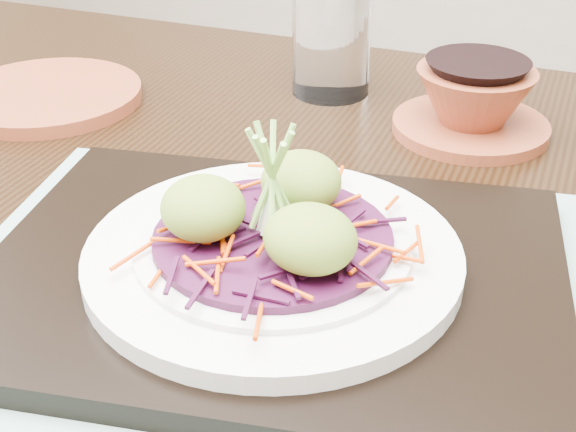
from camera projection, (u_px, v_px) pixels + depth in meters
The scene contains 11 objects.
dining_table at pixel (296, 362), 0.63m from camera, with size 1.41×1.03×0.82m.
placemat at pixel (273, 288), 0.53m from camera, with size 0.43×0.34×0.00m, color gray.
serving_tray at pixel (273, 275), 0.52m from camera, with size 0.37×0.28×0.02m, color black.
white_plate at pixel (273, 254), 0.51m from camera, with size 0.24×0.24×0.02m.
cabbage_bed at pixel (273, 238), 0.51m from camera, with size 0.15×0.15×0.01m, color #3A0B2F.
carrot_julienne at pixel (273, 228), 0.50m from camera, with size 0.19×0.19×0.01m, color #C33803, non-canonical shape.
guacamole_scoops at pixel (272, 209), 0.49m from camera, with size 0.13×0.12×0.04m.
scallion_garnish at pixel (272, 182), 0.49m from camera, with size 0.06×0.06×0.08m, color #7AB649, non-canonical shape.
terracotta_side_plate at pixel (47, 95), 0.80m from camera, with size 0.19×0.19×0.01m, color maroon.
water_glass at pixel (332, 39), 0.80m from camera, with size 0.08×0.08×0.11m, color white.
terracotta_bowl_set at pixel (473, 105), 0.73m from camera, with size 0.15×0.15×0.06m.
Camera 1 is at (0.31, -0.35, 1.13)m, focal length 50.00 mm.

